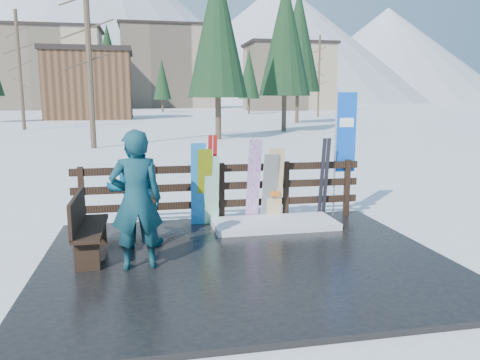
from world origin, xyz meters
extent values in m
plane|color=white|center=(0.00, 0.00, 0.00)|extent=(700.00, 700.00, 0.00)
cube|color=black|center=(0.00, 0.00, 0.04)|extent=(6.00, 5.00, 0.08)
cube|color=black|center=(-2.60, 2.20, 0.66)|extent=(0.10, 0.10, 1.15)
cube|color=black|center=(-1.30, 2.20, 0.66)|extent=(0.10, 0.10, 1.15)
cube|color=black|center=(0.00, 2.20, 0.66)|extent=(0.10, 0.10, 1.15)
cube|color=black|center=(1.30, 2.20, 0.66)|extent=(0.10, 0.10, 1.15)
cube|color=black|center=(2.60, 2.20, 0.66)|extent=(0.10, 0.10, 1.15)
cube|color=black|center=(0.00, 2.20, 0.43)|extent=(5.60, 0.05, 0.14)
cube|color=black|center=(0.00, 2.20, 0.78)|extent=(5.60, 0.05, 0.14)
cube|color=black|center=(0.00, 2.20, 1.13)|extent=(5.60, 0.05, 0.14)
cube|color=white|center=(0.90, 1.60, 0.14)|extent=(2.30, 1.00, 0.12)
cube|color=black|center=(-2.27, 0.52, 0.53)|extent=(0.40, 1.50, 0.06)
cube|color=black|center=(-2.27, -0.08, 0.30)|extent=(0.34, 0.06, 0.45)
cube|color=black|center=(-2.27, 1.12, 0.30)|extent=(0.34, 0.06, 0.45)
cube|color=black|center=(-2.45, 0.52, 0.80)|extent=(0.05, 1.50, 0.50)
cube|color=blue|center=(-0.48, 1.98, 0.87)|extent=(0.28, 0.23, 1.57)
cube|color=white|center=(-0.23, 1.98, 0.74)|extent=(0.27, 0.22, 1.32)
cube|color=#D0E806|center=(-0.36, 1.98, 0.81)|extent=(0.26, 0.31, 1.46)
cube|color=white|center=(0.58, 1.98, 0.90)|extent=(0.25, 0.40, 1.64)
cube|color=black|center=(0.90, 1.98, 0.75)|extent=(0.29, 0.29, 1.34)
cube|color=silver|center=(1.01, 1.98, 0.80)|extent=(0.30, 0.25, 1.45)
cube|color=#AF1715|center=(-0.25, 2.05, 0.94)|extent=(0.07, 0.30, 1.71)
cube|color=#AF1715|center=(-0.16, 2.05, 0.94)|extent=(0.08, 0.30, 1.71)
cube|color=black|center=(1.99, 2.05, 0.89)|extent=(0.08, 0.23, 1.62)
cube|color=black|center=(2.08, 2.05, 0.89)|extent=(0.08, 0.23, 1.62)
cylinder|color=silver|center=(2.34, 2.25, 1.38)|extent=(0.04, 0.04, 2.60)
cube|color=blue|center=(2.56, 2.25, 1.78)|extent=(0.42, 0.02, 1.60)
imported|color=#11514B|center=(-1.57, -0.10, 1.06)|extent=(0.75, 0.52, 1.96)
imported|color=navy|center=(-1.62, 0.97, 0.99)|extent=(0.91, 0.72, 1.82)
cube|color=tan|center=(-22.00, 110.00, 9.00)|extent=(22.00, 14.00, 18.00)
cube|color=black|center=(-22.00, 110.00, 18.30)|extent=(23.10, 14.70, 0.60)
cube|color=gray|center=(6.00, 130.00, 11.00)|extent=(26.00, 16.00, 22.00)
cube|color=black|center=(6.00, 130.00, 22.30)|extent=(27.30, 16.80, 0.60)
cube|color=tan|center=(30.00, 95.00, 7.00)|extent=(18.00, 12.00, 14.00)
cube|color=black|center=(30.00, 95.00, 14.30)|extent=(18.90, 12.60, 0.60)
cube|color=brown|center=(-8.00, 55.00, 4.00)|extent=(10.00, 8.00, 8.00)
cube|color=black|center=(-8.00, 55.00, 8.30)|extent=(10.50, 8.40, 0.60)
cylinder|color=#382B1E|center=(-4.00, 18.00, 5.38)|extent=(0.28, 0.28, 10.77)
cone|color=black|center=(3.00, 22.00, 5.10)|extent=(3.67, 3.67, 10.19)
cone|color=black|center=(9.00, 28.00, 5.42)|extent=(3.90, 3.90, 10.83)
cylinder|color=#382B1E|center=(-11.00, 34.00, 4.66)|extent=(0.28, 0.28, 9.32)
cone|color=black|center=(14.00, 40.00, 6.40)|extent=(4.61, 4.61, 12.81)
cylinder|color=#382B1E|center=(22.00, 55.00, 5.49)|extent=(0.28, 0.28, 10.99)
cone|color=black|center=(-6.00, 60.00, 5.88)|extent=(4.23, 4.23, 11.76)
cone|color=black|center=(16.00, 72.00, 5.08)|extent=(3.66, 3.66, 10.16)
cone|color=black|center=(2.00, 85.00, 4.74)|extent=(3.41, 3.41, 9.48)
cone|color=white|center=(-30.00, 340.00, 60.00)|extent=(260.00, 260.00, 120.00)
cone|color=white|center=(90.00, 310.00, 40.00)|extent=(200.00, 200.00, 80.00)
cone|color=white|center=(180.00, 330.00, 35.00)|extent=(180.00, 180.00, 70.00)
camera|label=1|loc=(-1.42, -6.59, 2.44)|focal=35.00mm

